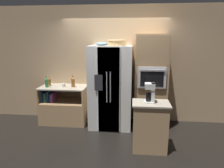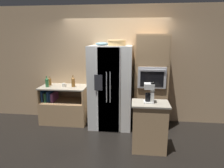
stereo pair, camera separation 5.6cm
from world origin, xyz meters
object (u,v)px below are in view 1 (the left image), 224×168
coffee_maker (151,92)px  mug (64,85)px  wall_oven (150,82)px  fruit_bowl (102,44)px  refrigerator (111,87)px  bottle_short (73,82)px  bottle_wide (47,82)px  bottle_tall (50,82)px  wicker_basket (117,42)px

coffee_maker → mug: bearing=152.8°
wall_oven → fruit_bowl: (-1.11, 0.02, 0.85)m
refrigerator → bottle_short: refrigerator is taller
fruit_bowl → mug: 1.34m
fruit_bowl → bottle_short: size_ratio=1.10×
bottle_wide → coffee_maker: bearing=-22.0°
fruit_bowl → bottle_tall: 1.60m
fruit_bowl → mug: bearing=-176.2°
bottle_tall → coffee_maker: (2.34, -1.11, 0.11)m
bottle_short → bottle_wide: bearing=-171.9°
fruit_bowl → bottle_wide: fruit_bowl is taller
refrigerator → mug: bearing=178.3°
bottle_tall → bottle_wide: bearing=-90.7°
wicker_basket → fruit_bowl: bearing=161.9°
wall_oven → bottle_short: bearing=-179.4°
bottle_wide → mug: size_ratio=2.23×
wicker_basket → bottle_short: wicker_basket is taller
wicker_basket → mug: 1.62m
bottle_wide → mug: bearing=8.7°
refrigerator → bottle_tall: (-1.52, 0.14, 0.06)m
wall_oven → bottle_short: size_ratio=7.74×
wall_oven → mug: bearing=-178.7°
fruit_bowl → bottle_short: bearing=-177.3°
bottle_wide → wicker_basket: bearing=0.3°
wicker_basket → bottle_tall: wicker_basket is taller
bottle_tall → mug: 0.40m
bottle_tall → bottle_short: bearing=-7.2°
fruit_bowl → bottle_short: (-0.70, -0.03, -0.89)m
refrigerator → bottle_short: 0.91m
wall_oven → fruit_bowl: size_ratio=7.05×
bottle_tall → bottle_short: size_ratio=0.80×
wall_oven → bottle_wide: 2.43m
bottle_short → bottle_wide: 0.62m
wicker_basket → bottle_wide: size_ratio=1.53×
wicker_basket → fruit_bowl: size_ratio=1.33×
wicker_basket → bottle_wide: wicker_basket is taller
bottle_tall → mug: size_ratio=1.88×
wicker_basket → mug: size_ratio=3.41×
wicker_basket → bottle_tall: size_ratio=1.81×
bottle_wide → coffee_maker: size_ratio=0.75×
refrigerator → coffee_maker: size_ratio=5.37×
bottle_tall → coffee_maker: coffee_maker is taller
mug → bottle_tall: bearing=164.7°
bottle_tall → mug: bearing=-15.3°
bottle_short → mug: bearing=-172.8°
refrigerator → wall_oven: (0.90, 0.08, 0.13)m
wall_oven → coffee_maker: (-0.08, -1.05, 0.04)m
wicker_basket → bottle_tall: bearing=174.6°
refrigerator → bottle_tall: bearing=174.7°
refrigerator → mug: (-1.13, 0.03, 0.01)m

